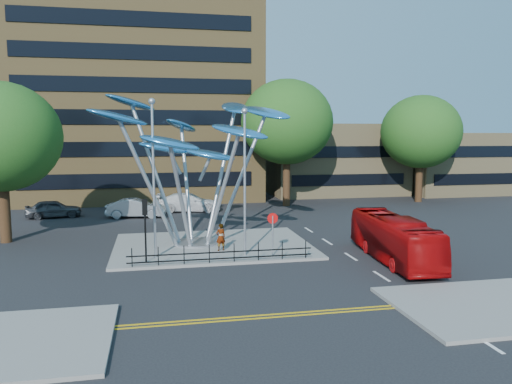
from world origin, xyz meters
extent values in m
plane|color=black|center=(0.00, 0.00, 0.00)|extent=(120.00, 120.00, 0.00)
cube|color=slate|center=(-1.00, 6.00, 0.07)|extent=(12.00, 9.00, 0.15)
cube|color=gold|center=(0.00, -6.00, 0.01)|extent=(40.00, 0.12, 0.01)
cube|color=gold|center=(0.00, -6.30, 0.01)|extent=(40.00, 0.12, 0.01)
cube|color=olive|center=(-6.00, 32.00, 15.00)|extent=(25.00, 15.00, 30.00)
cube|color=tan|center=(16.00, 30.00, 4.00)|extent=(15.00, 8.00, 8.00)
cube|color=tan|center=(30.00, 28.00, 3.50)|extent=(12.00, 8.00, 7.00)
cylinder|color=black|center=(8.00, 22.00, 2.86)|extent=(0.70, 0.70, 5.72)
ellipsoid|color=#154914|center=(8.00, 22.00, 8.06)|extent=(8.80, 8.80, 8.10)
cylinder|color=black|center=(-14.00, 10.00, 2.42)|extent=(0.70, 0.70, 4.84)
ellipsoid|color=#154914|center=(-14.00, 10.00, 6.82)|extent=(7.60, 7.60, 6.99)
cylinder|color=black|center=(22.00, 22.00, 2.53)|extent=(0.70, 0.70, 5.06)
ellipsoid|color=#154914|center=(22.00, 22.00, 7.13)|extent=(8.00, 8.00, 7.36)
cylinder|color=#9EA0A5|center=(-2.00, 6.50, 0.21)|extent=(2.80, 2.80, 0.12)
cylinder|color=#9EA0A5|center=(-3.20, 5.90, 4.05)|extent=(0.24, 0.24, 7.80)
ellipsoid|color=#318CD7|center=(-6.40, 4.90, 7.95)|extent=(3.92, 2.95, 1.39)
cylinder|color=#9EA0A5|center=(-2.40, 5.50, 3.35)|extent=(0.24, 0.24, 6.40)
ellipsoid|color=#318CD7|center=(-3.60, 3.30, 6.55)|extent=(3.47, 1.78, 1.31)
cylinder|color=#9EA0A5|center=(-1.40, 5.70, 3.65)|extent=(0.24, 0.24, 7.00)
ellipsoid|color=#318CD7|center=(0.40, 4.10, 7.15)|extent=(3.81, 3.11, 1.36)
cylinder|color=#9EA0A5|center=(-0.80, 6.50, 4.25)|extent=(0.24, 0.24, 8.20)
ellipsoid|color=#318CD7|center=(2.60, 6.90, 8.35)|extent=(3.52, 4.06, 1.44)
cylinder|color=#9EA0A5|center=(-1.20, 7.40, 4.45)|extent=(0.24, 0.24, 8.60)
ellipsoid|color=#318CD7|center=(1.00, 9.40, 8.75)|extent=(2.21, 3.79, 1.39)
cylinder|color=#9EA0A5|center=(-2.20, 7.50, 3.85)|extent=(0.24, 0.24, 7.40)
ellipsoid|color=#318CD7|center=(-2.60, 10.10, 7.55)|extent=(3.02, 3.71, 1.34)
cylinder|color=#9EA0A5|center=(-3.00, 6.90, 4.55)|extent=(0.24, 0.24, 8.80)
ellipsoid|color=#318CD7|center=(-5.80, 8.30, 8.95)|extent=(3.88, 3.60, 1.42)
ellipsoid|color=#318CD7|center=(-3.80, 6.70, 6.15)|extent=(3.40, 1.96, 1.13)
ellipsoid|color=#318CD7|center=(-1.10, 6.10, 5.75)|extent=(3.39, 2.16, 1.11)
cylinder|color=#9EA0A5|center=(-4.50, 3.50, 4.40)|extent=(0.14, 0.14, 8.50)
sphere|color=#9EA0A5|center=(-4.50, 3.50, 8.77)|extent=(0.36, 0.36, 0.36)
cylinder|color=#9EA0A5|center=(0.50, 3.00, 4.15)|extent=(0.14, 0.14, 8.00)
sphere|color=#9EA0A5|center=(0.50, 3.00, 8.27)|extent=(0.36, 0.36, 0.36)
cylinder|color=black|center=(-5.00, 2.50, 1.75)|extent=(0.10, 0.10, 3.20)
cube|color=black|center=(-5.00, 2.50, 3.15)|extent=(0.28, 0.18, 0.85)
sphere|color=#FF0C0C|center=(-5.00, 2.50, 3.43)|extent=(0.18, 0.18, 0.18)
cylinder|color=#9EA0A5|center=(2.00, 2.50, 1.30)|extent=(0.08, 0.08, 2.30)
cylinder|color=red|center=(2.00, 2.53, 2.30)|extent=(0.60, 0.04, 0.60)
cube|color=white|center=(2.00, 2.55, 2.30)|extent=(0.42, 0.03, 0.10)
cylinder|color=black|center=(-5.70, 1.70, 0.65)|extent=(0.05, 0.05, 1.00)
cylinder|color=black|center=(-4.36, 1.70, 0.65)|extent=(0.05, 0.05, 1.00)
cylinder|color=black|center=(-3.01, 1.70, 0.65)|extent=(0.05, 0.05, 1.00)
cylinder|color=black|center=(-1.67, 1.70, 0.65)|extent=(0.05, 0.05, 1.00)
cylinder|color=black|center=(-0.33, 1.70, 0.65)|extent=(0.05, 0.05, 1.00)
cylinder|color=black|center=(1.01, 1.70, 0.65)|extent=(0.05, 0.05, 1.00)
cylinder|color=black|center=(2.36, 1.70, 0.65)|extent=(0.05, 0.05, 1.00)
cylinder|color=black|center=(3.70, 1.70, 0.65)|extent=(0.05, 0.05, 1.00)
cube|color=black|center=(-1.00, 1.70, 0.70)|extent=(10.00, 0.06, 0.06)
cube|color=black|center=(-1.00, 1.70, 0.35)|extent=(10.00, 0.06, 0.06)
imported|color=#9D0708|center=(8.50, 0.75, 1.25)|extent=(2.84, 9.11, 2.50)
imported|color=gray|center=(-0.71, 4.35, 0.96)|extent=(0.67, 0.53, 1.62)
imported|color=#404348|center=(-12.81, 19.29, 0.75)|extent=(4.64, 2.48, 1.50)
imported|color=#A0A4A7|center=(-6.05, 18.00, 0.79)|extent=(4.98, 2.24, 1.59)
imported|color=silver|center=(-1.52, 20.33, 0.82)|extent=(5.88, 3.00, 1.64)
camera|label=1|loc=(-4.41, -24.35, 7.14)|focal=35.00mm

